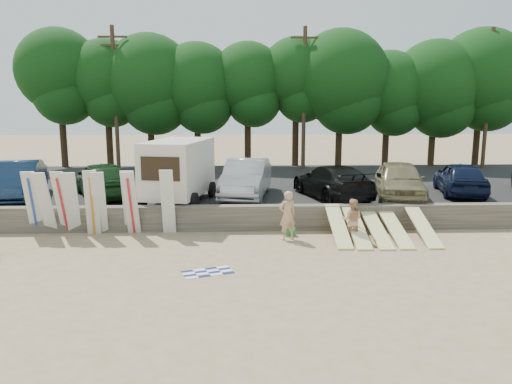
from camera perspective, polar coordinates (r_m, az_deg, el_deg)
ground at (r=17.31m, az=5.55°, el=-6.80°), size 120.00×120.00×0.00m
seawall at (r=20.05m, az=4.45°, el=-2.90°), size 44.00×0.50×1.00m
parking_lot at (r=27.39m, az=2.69°, el=0.40°), size 44.00×14.50×0.70m
treeline at (r=34.09m, az=3.68°, el=12.72°), size 34.10×6.90×9.25m
utility_poles at (r=32.66m, az=5.52°, el=10.93°), size 25.80×0.26×9.00m
box_trailer at (r=22.02m, az=-8.88°, el=2.76°), size 3.14×4.62×2.72m
car_0 at (r=24.99m, az=-25.60°, el=1.20°), size 2.82×5.42×1.70m
car_1 at (r=23.97m, az=-17.11°, el=1.40°), size 3.82×5.32×1.68m
car_2 at (r=23.04m, az=-1.14°, el=1.57°), size 2.64×5.48×1.73m
car_3 at (r=23.01m, az=8.70°, el=1.20°), size 3.48×5.69×1.54m
car_4 at (r=23.35m, az=16.07°, el=1.27°), size 3.04×5.37×1.72m
car_5 at (r=25.53m, az=22.31°, el=1.48°), size 2.80×4.92×1.58m
surfboard_upright_0 at (r=20.86m, az=-24.16°, el=-1.14°), size 0.56×0.80×2.52m
surfboard_upright_1 at (r=20.60m, az=-22.94°, el=-1.22°), size 0.58×0.89×2.50m
surfboard_upright_2 at (r=20.41m, az=-21.24°, el=-1.17°), size 0.58×0.81×2.52m
surfboard_upright_3 at (r=20.25m, az=-20.32°, el=-1.23°), size 0.62×0.91×2.49m
surfboard_upright_4 at (r=19.93m, az=-18.24°, el=-1.19°), size 0.59×0.64×2.56m
surfboard_upright_5 at (r=19.90m, az=-17.48°, el=-1.24°), size 0.62×0.87×2.51m
surfboard_upright_6 at (r=19.76m, az=-14.27°, el=-1.12°), size 0.53×0.74×2.53m
surfboard_upright_7 at (r=19.59m, az=-14.10°, el=-1.24°), size 0.54×0.81×2.51m
surfboard_upright_8 at (r=19.39m, az=-10.04°, el=-1.14°), size 0.51×0.59×2.56m
surfboard_low_0 at (r=18.85m, az=9.37°, el=-3.81°), size 0.56×2.86×1.04m
surfboard_low_1 at (r=18.90m, az=11.39°, el=-3.92°), size 0.56×2.88×0.99m
surfboard_low_2 at (r=19.12m, az=13.62°, el=-4.14°), size 0.56×2.93×0.80m
surfboard_low_3 at (r=19.35m, az=15.65°, el=-4.04°), size 0.56×2.92×0.81m
surfboard_low_4 at (r=19.68m, az=18.50°, el=-3.68°), size 0.56×2.87×1.00m
beachgoer_a at (r=18.46m, az=3.62°, el=-2.70°), size 0.79×0.66×1.85m
beachgoer_b at (r=18.65m, az=10.89°, el=-3.16°), size 0.90×0.78×1.58m
cooler at (r=19.21m, az=3.89°, el=-4.54°), size 0.44×0.37×0.32m
gear_bag at (r=19.45m, az=10.16°, el=-4.64°), size 0.38×0.35×0.22m
beach_towel at (r=15.31m, az=-5.55°, el=-9.10°), size 1.91×1.91×0.00m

